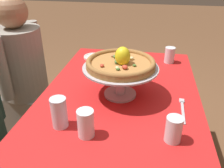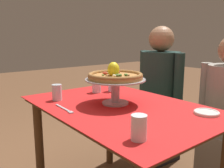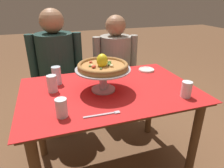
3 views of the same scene
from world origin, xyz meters
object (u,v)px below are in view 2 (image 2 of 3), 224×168
water_glass_side_left (96,86)px  water_glass_back_left (113,83)px  pizza (115,75)px  water_glass_front_right (139,129)px  side_plate (207,113)px  pizza_stand (115,86)px  water_glass_front_left (57,93)px  diner_left (159,97)px  dinner_fork (65,109)px

water_glass_side_left → water_glass_back_left: water_glass_back_left is taller
pizza → water_glass_front_right: pizza is taller
side_plate → pizza_stand: bearing=-150.6°
water_glass_front_left → side_plate: (0.77, 0.50, -0.04)m
pizza → diner_left: bearing=109.8°
diner_left → pizza_stand: bearing=-70.1°
water_glass_back_left → side_plate: (0.76, 0.05, -0.05)m
water_glass_front_left → diner_left: size_ratio=0.09×
pizza_stand → water_glass_back_left: size_ratio=2.80×
water_glass_side_left → water_glass_front_right: size_ratio=1.11×
water_glass_side_left → side_plate: (0.79, 0.17, -0.04)m
pizza → water_glass_side_left: size_ratio=2.89×
water_glass_back_left → pizza_stand: bearing=-36.2°
pizza → water_glass_front_left: pizza is taller
water_glass_front_left → water_glass_back_left: (0.01, 0.46, 0.01)m
water_glass_front_left → side_plate: bearing=33.2°
pizza_stand → water_glass_front_left: bearing=-141.4°
water_glass_front_right → water_glass_back_left: 0.90m
dinner_fork → water_glass_side_left: bearing=122.2°
dinner_fork → diner_left: diner_left is taller
water_glass_front_left → water_glass_front_right: size_ratio=1.01×
diner_left → side_plate: bearing=-32.6°
dinner_fork → diner_left: bearing=99.8°
pizza → side_plate: size_ratio=2.49×
pizza_stand → water_glass_front_left: pizza_stand is taller
pizza_stand → water_glass_back_left: bearing=143.8°
water_glass_front_right → water_glass_back_left: (-0.77, 0.47, 0.01)m
pizza_stand → water_glass_side_left: pizza_stand is taller
water_glass_front_right → side_plate: water_glass_front_right is taller
water_glass_back_left → dinner_fork: water_glass_back_left is taller
pizza_stand → water_glass_front_right: (0.47, -0.26, -0.07)m
dinner_fork → diner_left: 1.05m
pizza_stand → water_glass_front_left: 0.39m
water_glass_side_left → diner_left: (0.07, 0.63, -0.17)m
water_glass_front_left → diner_left: (0.04, 0.97, -0.17)m
pizza → dinner_fork: size_ratio=1.62×
water_glass_back_left → diner_left: bearing=86.6°
water_glass_side_left → dinner_fork: size_ratio=0.56×
pizza_stand → water_glass_back_left: pizza_stand is taller
water_glass_side_left → dinner_fork: water_glass_side_left is taller
water_glass_back_left → dinner_fork: 0.56m
side_plate → diner_left: diner_left is taller
pizza_stand → water_glass_front_left: (-0.30, -0.24, -0.07)m
pizza_stand → pizza: pizza is taller
pizza_stand → water_glass_front_left: size_ratio=3.52×
water_glass_front_left → dinner_fork: water_glass_front_left is taller
water_glass_front_right → water_glass_back_left: size_ratio=0.79×
water_glass_back_left → side_plate: 0.76m
water_glass_front_left → side_plate: 0.92m
water_glass_front_right → dinner_fork: (-0.56, -0.04, -0.04)m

